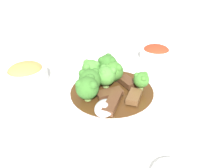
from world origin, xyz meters
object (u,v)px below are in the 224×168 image
at_px(broccoli_floret_2, 141,80).
at_px(broccoli_floret_3, 107,64).
at_px(broccoli_floret_6, 87,87).
at_px(side_bowl_appetizer, 26,73).
at_px(broccoli_floret_5, 90,80).
at_px(broccoli_floret_0, 113,71).
at_px(side_bowl_kimchi, 156,53).
at_px(beef_strip_2, 135,96).
at_px(broccoli_floret_1, 107,75).
at_px(serving_spoon, 103,114).
at_px(beef_strip_1, 112,102).
at_px(beef_strip_0, 110,93).
at_px(beef_strip_3, 127,82).
at_px(main_plate, 112,92).
at_px(broccoli_floret_4, 91,69).

relative_size(broccoli_floret_2, broccoli_floret_3, 0.79).
relative_size(broccoli_floret_6, side_bowl_appetizer, 0.52).
bearing_deg(broccoli_floret_5, broccoli_floret_0, 79.99).
bearing_deg(side_bowl_kimchi, broccoli_floret_6, -90.44).
bearing_deg(broccoli_floret_2, side_bowl_kimchi, 108.95).
height_order(beef_strip_2, side_bowl_kimchi, side_bowl_kimchi).
relative_size(broccoli_floret_1, serving_spoon, 0.26).
xyz_separation_m(beef_strip_1, side_bowl_appetizer, (-0.26, -0.04, -0.00)).
relative_size(beef_strip_0, beef_strip_3, 1.21).
bearing_deg(broccoli_floret_1, broccoli_floret_5, -112.15).
distance_m(beef_strip_2, broccoli_floret_5, 0.11).
bearing_deg(broccoli_floret_0, broccoli_floret_6, -86.73).
bearing_deg(beef_strip_3, broccoli_floret_1, -132.09).
xyz_separation_m(beef_strip_3, serving_spoon, (0.03, -0.13, -0.00)).
height_order(beef_strip_1, beef_strip_2, same).
bearing_deg(broccoli_floret_3, broccoli_floret_5, -80.40).
distance_m(beef_strip_0, broccoli_floret_2, 0.08).
bearing_deg(side_bowl_appetizer, beef_strip_0, 16.56).
relative_size(broccoli_floret_0, side_bowl_appetizer, 0.47).
relative_size(side_bowl_kimchi, side_bowl_appetizer, 0.92).
distance_m(main_plate, beef_strip_1, 0.06).
distance_m(beef_strip_2, beef_strip_3, 0.06).
xyz_separation_m(beef_strip_1, serving_spoon, (0.01, -0.04, -0.00)).
distance_m(beef_strip_0, broccoli_floret_0, 0.07).
relative_size(beef_strip_1, broccoli_floret_5, 1.41).
relative_size(beef_strip_2, side_bowl_kimchi, 0.57).
height_order(broccoli_floret_0, broccoli_floret_5, broccoli_floret_5).
distance_m(beef_strip_0, broccoli_floret_5, 0.05).
relative_size(broccoli_floret_0, broccoli_floret_4, 0.89).
relative_size(broccoli_floret_3, broccoli_floret_5, 1.04).
bearing_deg(beef_strip_0, serving_spoon, -61.70).
bearing_deg(broccoli_floret_5, beef_strip_0, 20.40).
height_order(broccoli_floret_4, serving_spoon, broccoli_floret_4).
distance_m(beef_strip_1, broccoli_floret_4, 0.12).
height_order(main_plate, broccoli_floret_3, broccoli_floret_3).
height_order(broccoli_floret_0, side_bowl_appetizer, broccoli_floret_0).
xyz_separation_m(serving_spoon, side_bowl_appetizer, (-0.26, 0.00, 0.00)).
xyz_separation_m(broccoli_floret_0, broccoli_floret_6, (0.01, -0.10, 0.00)).
distance_m(main_plate, broccoli_floret_0, 0.06).
relative_size(beef_strip_0, broccoli_floret_1, 1.24).
xyz_separation_m(beef_strip_2, broccoli_floret_1, (-0.08, 0.00, 0.02)).
height_order(beef_strip_0, broccoli_floret_1, broccoli_floret_1).
bearing_deg(broccoli_floret_6, broccoli_floret_5, 123.36).
bearing_deg(broccoli_floret_0, broccoli_floret_5, -100.01).
bearing_deg(beef_strip_1, broccoli_floret_1, 137.89).
bearing_deg(serving_spoon, broccoli_floret_6, 159.83).
bearing_deg(beef_strip_3, broccoli_floret_2, -2.66).
xyz_separation_m(beef_strip_0, side_bowl_appetizer, (-0.23, -0.07, 0.00)).
xyz_separation_m(broccoli_floret_2, side_bowl_appetizer, (-0.27, -0.13, -0.02)).
xyz_separation_m(broccoli_floret_0, broccoli_floret_5, (-0.01, -0.07, 0.00)).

